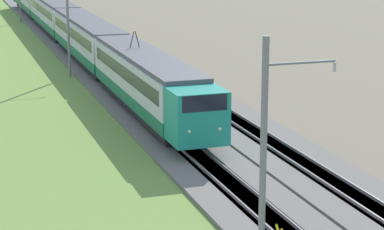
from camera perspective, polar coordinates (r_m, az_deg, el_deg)
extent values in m
cube|color=slate|center=(66.77, -7.85, 3.93)|extent=(240.00, 4.40, 0.30)
cube|color=slate|center=(67.74, -4.02, 4.17)|extent=(240.00, 4.40, 0.30)
cube|color=#4C4238|center=(66.77, -7.85, 3.93)|extent=(240.00, 1.57, 0.30)
cube|color=gray|center=(66.64, -8.31, 4.09)|extent=(240.00, 0.07, 0.15)
cube|color=gray|center=(66.83, -7.40, 4.15)|extent=(240.00, 0.07, 0.15)
cube|color=#4C4238|center=(67.74, -4.02, 4.17)|extent=(240.00, 1.57, 0.30)
cube|color=gray|center=(67.57, -4.47, 4.33)|extent=(240.00, 0.07, 0.15)
cube|color=gray|center=(67.83, -3.59, 4.38)|extent=(240.00, 0.07, 0.15)
cube|color=olive|center=(65.95, -13.35, 3.48)|extent=(240.00, 8.43, 0.12)
cube|color=teal|center=(38.09, 0.38, -0.07)|extent=(2.41, 2.81, 2.76)
cube|color=black|center=(37.54, 0.56, 1.17)|extent=(1.73, 2.34, 0.83)
sphere|color=#F2EAC6|center=(36.90, -0.23, -1.27)|extent=(0.20, 0.20, 0.20)
sphere|color=#F2EAC6|center=(37.41, 2.11, -1.06)|extent=(0.20, 0.20, 0.20)
cube|color=#196B47|center=(47.80, -3.54, 1.57)|extent=(17.93, 2.92, 0.77)
cube|color=silver|center=(47.53, -3.56, 3.20)|extent=(17.93, 2.92, 1.99)
cube|color=black|center=(47.50, -3.57, 3.39)|extent=(16.50, 2.94, 0.83)
cube|color=#515156|center=(47.33, -3.58, 4.53)|extent=(17.93, 2.69, 0.25)
cube|color=black|center=(47.95, -3.53, 0.80)|extent=(17.03, 2.49, 0.55)
cylinder|color=black|center=(41.08, -1.68, -1.20)|extent=(0.86, 0.12, 0.86)
cylinder|color=black|center=(41.38, -0.26, -1.08)|extent=(0.86, 0.12, 0.86)
cube|color=#196B47|center=(66.76, -7.91, 5.00)|extent=(20.34, 2.92, 0.77)
cube|color=silver|center=(66.56, -7.95, 6.17)|extent=(20.34, 2.92, 1.99)
cube|color=black|center=(66.54, -7.96, 6.31)|extent=(18.71, 2.94, 0.83)
cube|color=#515156|center=(66.42, -7.99, 7.13)|extent=(20.34, 2.69, 0.25)
cube|color=black|center=(66.87, -7.89, 4.44)|extent=(19.32, 2.49, 0.55)
cube|color=#196B47|center=(87.25, -10.47, 6.98)|extent=(20.34, 2.92, 0.77)
cube|color=silver|center=(87.10, -10.51, 7.88)|extent=(20.34, 2.92, 1.99)
cube|color=black|center=(87.09, -10.52, 7.98)|extent=(18.71, 2.94, 0.83)
cube|color=#515156|center=(87.00, -10.55, 8.61)|extent=(20.34, 2.69, 0.25)
cube|color=black|center=(87.33, -10.45, 6.55)|extent=(19.32, 2.49, 0.55)
cube|color=#196B47|center=(107.92, -12.07, 8.20)|extent=(20.34, 2.92, 0.77)
cube|color=black|center=(107.98, -12.05, 7.85)|extent=(19.32, 2.49, 0.55)
cylinder|color=black|center=(49.76, -4.59, 5.76)|extent=(0.06, 0.33, 1.08)
cylinder|color=black|center=(49.85, -4.20, 5.78)|extent=(0.06, 0.33, 1.08)
cube|color=black|center=(41.46, -0.96, -2.31)|extent=(0.10, 0.10, 0.00)
cylinder|color=slate|center=(23.95, 5.43, -4.04)|extent=(0.22, 0.22, 8.46)
cylinder|color=slate|center=(23.66, 8.28, 3.96)|extent=(0.08, 2.40, 0.08)
cylinder|color=#B2ADA8|center=(24.25, 10.81, 3.61)|extent=(0.10, 0.10, 0.30)
cylinder|color=slate|center=(60.37, -9.42, 6.69)|extent=(0.22, 0.22, 8.36)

